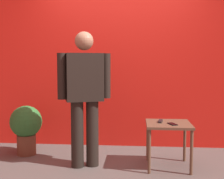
% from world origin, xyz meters
% --- Properties ---
extents(ground_plane, '(12.00, 12.00, 0.00)m').
position_xyz_m(ground_plane, '(0.00, 0.00, 0.00)').
color(ground_plane, '#59544F').
extents(back_wall_red, '(5.33, 0.12, 3.14)m').
position_xyz_m(back_wall_red, '(0.00, 1.29, 1.57)').
color(back_wall_red, red).
rests_on(back_wall_red, ground_plane).
extents(standing_person, '(0.65, 0.35, 1.65)m').
position_xyz_m(standing_person, '(-0.36, 0.29, 0.92)').
color(standing_person, black).
rests_on(standing_person, ground_plane).
extents(side_table, '(0.54, 0.54, 0.55)m').
position_xyz_m(side_table, '(0.66, 0.34, 0.47)').
color(side_table, brown).
rests_on(side_table, ground_plane).
extents(cell_phone, '(0.12, 0.16, 0.01)m').
position_xyz_m(cell_phone, '(0.69, 0.26, 0.55)').
color(cell_phone, black).
rests_on(cell_phone, side_table).
extents(tv_remote, '(0.07, 0.18, 0.02)m').
position_xyz_m(tv_remote, '(0.56, 0.40, 0.56)').
color(tv_remote, black).
rests_on(tv_remote, side_table).
extents(potted_plant, '(0.44, 0.44, 0.69)m').
position_xyz_m(potted_plant, '(-1.26, 0.69, 0.41)').
color(potted_plant, brown).
rests_on(potted_plant, ground_plane).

